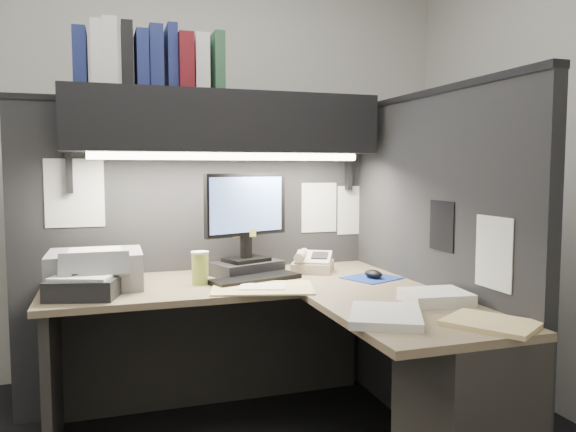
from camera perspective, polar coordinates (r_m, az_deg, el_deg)
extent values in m
cube|color=silver|center=(3.60, -10.88, 6.01)|extent=(3.50, 0.04, 2.70)
cube|color=silver|center=(0.74, 20.84, 10.68)|extent=(3.50, 0.04, 2.70)
cube|color=black|center=(3.08, -8.81, -4.01)|extent=(1.90, 0.06, 1.60)
cube|color=black|center=(2.71, 14.26, -5.30)|extent=(0.06, 1.50, 1.60)
cube|color=#816952|center=(2.75, -6.07, -6.86)|extent=(1.70, 0.68, 0.03)
cube|color=#816952|center=(2.24, 12.34, -9.62)|extent=(0.60, 0.85, 0.03)
cube|color=#2C2A27|center=(3.12, -7.19, -12.34)|extent=(1.61, 0.02, 0.70)
cube|color=#2C2A27|center=(2.80, -22.79, -14.75)|extent=(0.04, 0.61, 0.70)
cube|color=#2C2A27|center=(2.24, 17.61, -19.69)|extent=(0.38, 0.40, 0.70)
cube|color=black|center=(2.89, -6.52, 9.35)|extent=(1.55, 0.34, 0.30)
cylinder|color=white|center=(2.75, -5.89, 6.05)|extent=(1.32, 0.04, 0.04)
cube|color=black|center=(2.89, -4.26, -5.27)|extent=(0.40, 0.32, 0.07)
cube|color=black|center=(2.88, -4.27, -3.11)|extent=(0.06, 0.05, 0.11)
cube|color=black|center=(2.85, -4.27, 1.17)|extent=(0.46, 0.21, 0.32)
cube|color=#6B90EA|center=(2.83, -4.18, 1.15)|extent=(0.41, 0.17, 0.28)
cube|color=black|center=(2.72, -3.35, -6.38)|extent=(0.48, 0.28, 0.02)
cube|color=navy|center=(2.82, 8.52, -6.24)|extent=(0.31, 0.30, 0.00)
ellipsoid|color=black|center=(2.80, 8.66, -5.84)|extent=(0.09, 0.12, 0.04)
cube|color=beige|center=(2.97, 2.53, -4.85)|extent=(0.28, 0.28, 0.08)
cylinder|color=#CCD153|center=(2.67, -8.92, -5.33)|extent=(0.09, 0.09, 0.15)
cube|color=gray|center=(2.72, -18.97, -5.13)|extent=(0.42, 0.35, 0.16)
cube|color=black|center=(2.53, -20.00, -6.84)|extent=(0.33, 0.29, 0.08)
cube|color=#DFC37D|center=(2.55, -2.59, -7.32)|extent=(0.51, 0.40, 0.01)
cube|color=white|center=(2.36, 14.78, -7.96)|extent=(0.27, 0.24, 0.05)
cube|color=white|center=(2.07, 9.90, -9.97)|extent=(0.36, 0.39, 0.03)
cube|color=#DFC37D|center=(2.09, 19.94, -10.20)|extent=(0.35, 0.37, 0.02)
cube|color=navy|center=(2.89, -20.35, 14.74)|extent=(0.06, 0.22, 0.26)
cube|color=white|center=(2.87, -18.90, 15.15)|extent=(0.05, 0.22, 0.29)
cube|color=white|center=(2.87, -17.63, 15.33)|extent=(0.07, 0.22, 0.31)
cube|color=black|center=(2.88, -16.03, 15.24)|extent=(0.06, 0.22, 0.30)
cube|color=navy|center=(2.87, -14.67, 14.97)|extent=(0.06, 0.22, 0.27)
cube|color=navy|center=(2.89, -13.33, 15.21)|extent=(0.07, 0.22, 0.29)
cube|color=navy|center=(2.90, -11.81, 15.31)|extent=(0.05, 0.22, 0.31)
cube|color=maroon|center=(2.88, -10.54, 14.99)|extent=(0.07, 0.22, 0.26)
cube|color=white|center=(2.92, -9.00, 14.94)|extent=(0.07, 0.22, 0.27)
cube|color=#2B573A|center=(2.91, -7.33, 15.09)|extent=(0.05, 0.22, 0.28)
cube|color=white|center=(3.20, 3.17, 0.87)|extent=(0.21, 0.00, 0.28)
cube|color=white|center=(3.28, 6.75, 0.60)|extent=(0.21, 0.00, 0.28)
cube|color=white|center=(2.97, -20.86, 2.19)|extent=(0.28, 0.00, 0.34)
cube|color=black|center=(2.55, 15.34, -0.97)|extent=(0.00, 0.18, 0.22)
cube|color=white|center=(2.28, 20.16, -3.54)|extent=(0.00, 0.21, 0.28)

